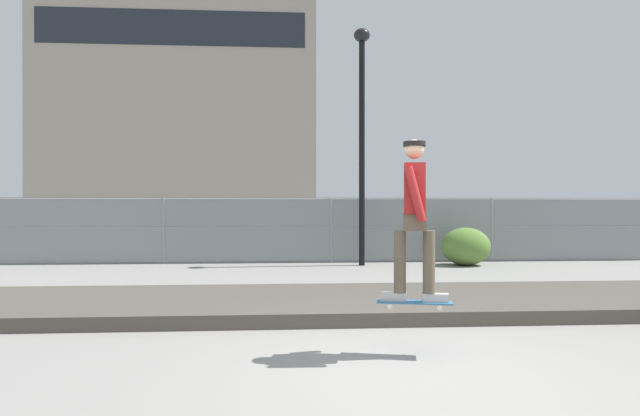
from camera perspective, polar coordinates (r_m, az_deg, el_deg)
The scene contains 10 objects.
ground_plane at distance 5.33m, azimuth 10.86°, elevation -17.35°, with size 120.00×120.00×0.00m, color gray.
gravel_berm at distance 8.29m, azimuth 5.30°, elevation -10.28°, with size 14.99×2.66×0.20m, color #4C473F.
skateboard at distance 5.74m, azimuth 10.37°, elevation -10.22°, with size 0.82×0.37×0.07m.
skater at distance 5.65m, azimuth 10.37°, elevation -0.16°, with size 0.72×0.62×1.74m.
chain_fence at distance 14.74m, azimuth 1.25°, elevation -2.43°, with size 18.85×0.06×1.85m.
street_lamp at distance 14.26m, azimuth 4.64°, elevation 9.97°, with size 0.44×0.44×6.43m.
parked_car_near at distance 17.94m, azimuth -16.31°, elevation -2.27°, with size 4.45×2.06×1.66m.
parked_car_mid at distance 17.46m, azimuth 3.16°, elevation -2.33°, with size 4.43×2.01×1.66m.
library_building at distance 45.31m, azimuth -14.20°, elevation 12.72°, with size 20.32×13.22×22.86m.
shrub_left at distance 14.59m, azimuth 15.78°, elevation -4.11°, with size 1.33×1.09×1.03m.
Camera 1 is at (-1.28, -4.92, 1.61)m, focal length 29.01 mm.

